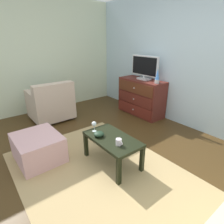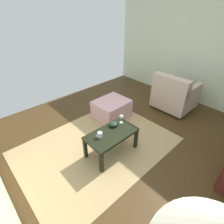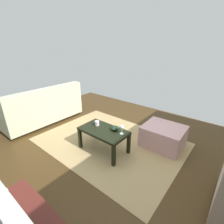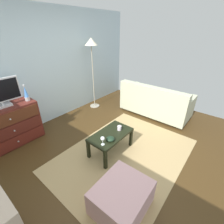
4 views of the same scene
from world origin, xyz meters
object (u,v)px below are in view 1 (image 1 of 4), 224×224
ottoman (38,148)px  mug (119,142)px  lava_lamp (157,76)px  dresser (141,97)px  wine_glass (94,124)px  coffee_table (112,142)px  armchair (51,104)px  tv (145,67)px  bowl_decorative (99,134)px

ottoman → mug: bearing=38.6°
lava_lamp → mug: 1.95m
dresser → wine_glass: size_ratio=6.97×
coffee_table → mug: (0.20, -0.05, 0.10)m
lava_lamp → wine_glass: size_ratio=2.10×
armchair → ottoman: bearing=-28.8°
coffee_table → lava_lamp: bearing=110.8°
wine_glass → coffee_table: bearing=15.9°
tv → lava_lamp: (0.42, -0.07, -0.12)m
coffee_table → wine_glass: (-0.31, -0.09, 0.18)m
wine_glass → ottoman: size_ratio=0.22×
tv → bowl_decorative: size_ratio=5.03×
tv → coffee_table: (1.04, -1.72, -0.74)m
lava_lamp → coffee_table: (0.63, -1.65, -0.61)m
tv → wine_glass: 2.03m
tv → lava_lamp: tv is taller
coffee_table → ottoman: (-0.74, -0.79, -0.16)m
coffee_table → ottoman: coffee_table is taller
tv → armchair: (-1.00, -1.79, -0.73)m
dresser → tv: 0.68m
armchair → coffee_table: bearing=2.1°
coffee_table → bowl_decorative: size_ratio=5.74×
coffee_table → armchair: 2.05m
coffee_table → mug: bearing=-13.8°
lava_lamp → coffee_table: lava_lamp is taller
bowl_decorative → armchair: bearing=178.7°
wine_glass → tv: bearing=112.1°
lava_lamp → dresser: bearing=174.5°
armchair → dresser: bearing=61.2°
wine_glass → ottoman: wine_glass is taller
ottoman → dresser: bearing=97.7°
dresser → mug: bearing=-53.9°
dresser → armchair: (-0.97, -1.77, -0.05)m
coffee_table → wine_glass: wine_glass is taller
lava_lamp → coffee_table: 1.87m
wine_glass → ottoman: 0.89m
armchair → ottoman: (1.31, -0.72, -0.16)m
coffee_table → bowl_decorative: (-0.15, -0.12, 0.09)m
tv → mug: tv is taller
dresser → lava_lamp: (0.45, -0.04, 0.55)m
tv → armchair: tv is taller
dresser → wine_glass: bearing=-66.9°
wine_glass → mug: wine_glass is taller
tv → lava_lamp: 0.44m
wine_glass → bowl_decorative: size_ratio=1.09×
mug → bowl_decorative: mug is taller
armchair → ottoman: 1.50m
wine_glass → ottoman: (-0.42, -0.71, -0.33)m
ottoman → wine_glass: bearing=58.9°
bowl_decorative → dresser: bearing=117.0°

